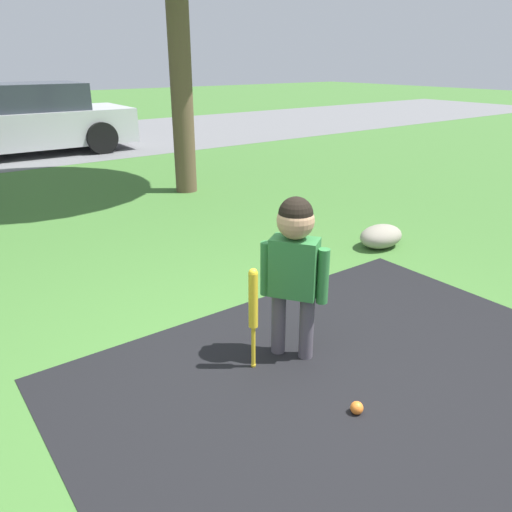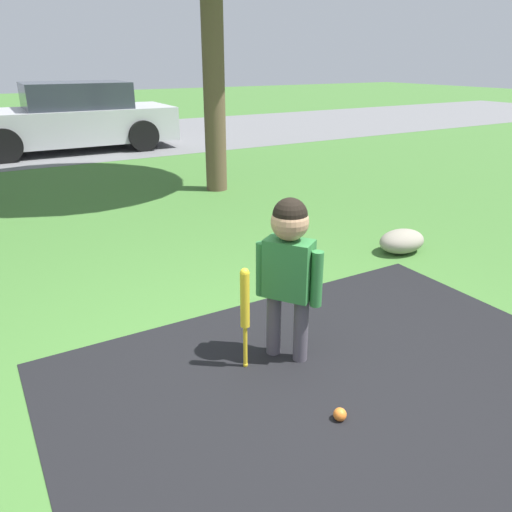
# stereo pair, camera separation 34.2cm
# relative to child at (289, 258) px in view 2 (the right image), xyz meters

# --- Properties ---
(ground_plane) EXTENTS (60.00, 60.00, 0.00)m
(ground_plane) POSITION_rel_child_xyz_m (-0.34, -0.21, -0.70)
(ground_plane) COLOR #3D6B2D
(street_strip) EXTENTS (40.00, 6.00, 0.01)m
(street_strip) POSITION_rel_child_xyz_m (-0.34, 10.29, -0.70)
(street_strip) COLOR slate
(street_strip) RESTS_ON ground
(child) EXTENTS (0.30, 0.38, 1.08)m
(child) POSITION_rel_child_xyz_m (0.00, 0.00, 0.00)
(child) COLOR #4C4751
(child) RESTS_ON ground
(baseball_bat) EXTENTS (0.06, 0.06, 0.69)m
(baseball_bat) POSITION_rel_child_xyz_m (-0.29, 0.03, -0.26)
(baseball_bat) COLOR yellow
(baseball_bat) RESTS_ON ground
(sports_ball) EXTENTS (0.07, 0.07, 0.07)m
(sports_ball) POSITION_rel_child_xyz_m (-0.10, -0.67, -0.66)
(sports_ball) COLOR orange
(sports_ball) RESTS_ON ground
(parked_car) EXTENTS (4.32, 2.03, 1.38)m
(parked_car) POSITION_rel_child_xyz_m (0.48, 8.98, -0.05)
(parked_car) COLOR #B7B7BC
(parked_car) RESTS_ON ground
(edging_rock) EXTENTS (0.51, 0.35, 0.23)m
(edging_rock) POSITION_rel_child_xyz_m (2.06, 1.00, -0.58)
(edging_rock) COLOR gray
(edging_rock) RESTS_ON ground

